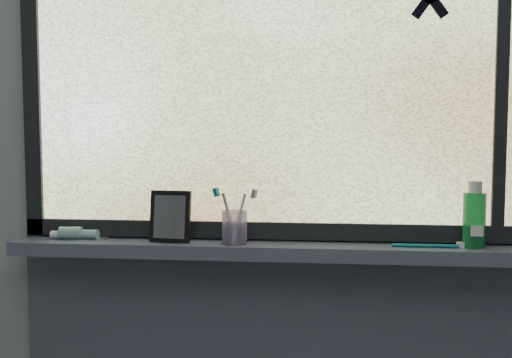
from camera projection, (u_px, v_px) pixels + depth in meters
name	position (u px, v px, depth m)	size (l,w,h in m)	color
wall_back	(287.00, 163.00, 1.70)	(3.00, 0.01, 2.50)	#9EA3A8
windowsill	(285.00, 250.00, 1.65)	(1.62, 0.14, 0.04)	#4B5165
window_pane	(287.00, 67.00, 1.66)	(1.50, 0.01, 1.00)	silver
frame_bottom	(286.00, 231.00, 1.69)	(1.60, 0.03, 0.05)	black
frame_left	(32.00, 70.00, 1.73)	(0.05, 0.03, 1.10)	black
frame_mullion	(502.00, 64.00, 1.59)	(0.04, 0.03, 1.00)	black
vanity_mirror	(170.00, 216.00, 1.67)	(0.12, 0.06, 0.15)	black
toothpaste_tube	(78.00, 233.00, 1.72)	(0.21, 0.04, 0.04)	silver
toothbrush_cup	(234.00, 227.00, 1.64)	(0.07, 0.07, 0.10)	#AE9ED1
toothbrush_lying	(425.00, 245.00, 1.59)	(0.22, 0.02, 0.01)	#0D6E7B
mouthwash_bottle	(474.00, 214.00, 1.58)	(0.06, 0.06, 0.15)	#1C9144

